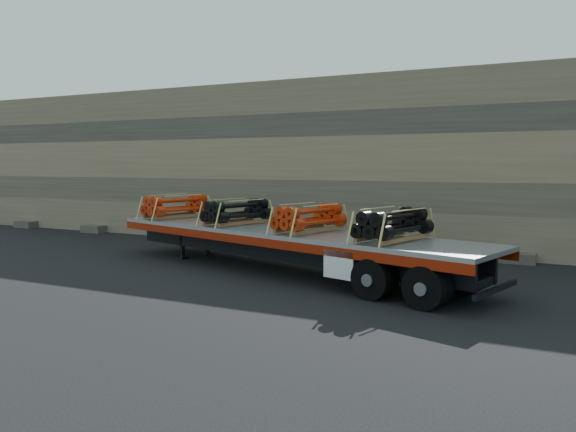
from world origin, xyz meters
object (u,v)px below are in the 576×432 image
(bundle_front, at_px, (176,207))
(bundle_rear, at_px, (393,225))
(bundle_midrear, at_px, (309,219))
(trailer, at_px, (283,251))
(bundle_midfront, at_px, (237,212))

(bundle_front, relative_size, bundle_rear, 1.02)
(bundle_front, distance_m, bundle_midrear, 6.74)
(bundle_front, height_order, bundle_midrear, bundle_front)
(trailer, distance_m, bundle_midrear, 1.56)
(bundle_midrear, bearing_deg, bundle_front, 180.00)
(trailer, height_order, bundle_midfront, bundle_midfront)
(bundle_midfront, bearing_deg, trailer, 0.00)
(trailer, xyz_separation_m, bundle_midfront, (-2.09, 0.60, 1.11))
(trailer, relative_size, bundle_midrear, 6.05)
(bundle_midfront, distance_m, bundle_midrear, 3.27)
(bundle_midfront, height_order, bundle_midrear, bundle_midfront)
(bundle_front, distance_m, bundle_rear, 9.70)
(bundle_midfront, height_order, bundle_rear, bundle_rear)
(bundle_front, xyz_separation_m, bundle_midrear, (6.48, -1.87, -0.02))
(bundle_midfront, relative_size, bundle_midrear, 1.01)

